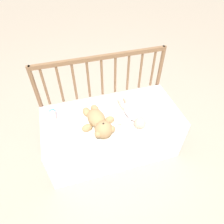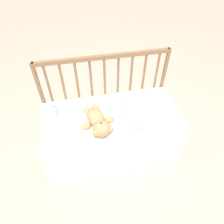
{
  "view_description": "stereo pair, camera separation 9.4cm",
  "coord_description": "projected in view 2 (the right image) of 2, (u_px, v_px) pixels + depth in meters",
  "views": [
    {
      "loc": [
        -0.34,
        -1.18,
        1.74
      ],
      "look_at": [
        0.0,
        -0.01,
        0.53
      ],
      "focal_mm": 32.0,
      "sensor_mm": 36.0,
      "label": 1
    },
    {
      "loc": [
        -0.25,
        -1.2,
        1.74
      ],
      "look_at": [
        0.0,
        -0.01,
        0.53
      ],
      "focal_mm": 32.0,
      "sensor_mm": 36.0,
      "label": 2
    }
  ],
  "objects": [
    {
      "name": "blanket",
      "position": [
        115.0,
        116.0,
        1.75
      ],
      "size": [
        0.86,
        0.51,
        0.01
      ],
      "color": "white",
      "rests_on": "crib_mattress"
    },
    {
      "name": "ground_plane",
      "position": [
        112.0,
        147.0,
        2.1
      ],
      "size": [
        12.0,
        12.0,
        0.0
      ],
      "primitive_type": "plane",
      "color": "tan"
    },
    {
      "name": "crib_mattress",
      "position": [
        112.0,
        133.0,
        1.93
      ],
      "size": [
        1.22,
        0.59,
        0.47
      ],
      "color": "silver",
      "rests_on": "ground_plane"
    },
    {
      "name": "teddy_bear",
      "position": [
        98.0,
        121.0,
        1.63
      ],
      "size": [
        0.3,
        0.41,
        0.15
      ],
      "color": "tan",
      "rests_on": "crib_mattress"
    },
    {
      "name": "crib_rail",
      "position": [
        105.0,
        81.0,
        1.88
      ],
      "size": [
        1.22,
        0.04,
        0.89
      ],
      "color": "brown",
      "rests_on": "ground_plane"
    },
    {
      "name": "baby",
      "position": [
        132.0,
        114.0,
        1.72
      ],
      "size": [
        0.34,
        0.42,
        0.1
      ],
      "color": "white",
      "rests_on": "crib_mattress"
    },
    {
      "name": "baby_bottle",
      "position": [
        54.0,
        111.0,
        1.76
      ],
      "size": [
        0.06,
        0.15,
        0.06
      ],
      "color": "#F4E5CC",
      "rests_on": "crib_mattress"
    }
  ]
}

